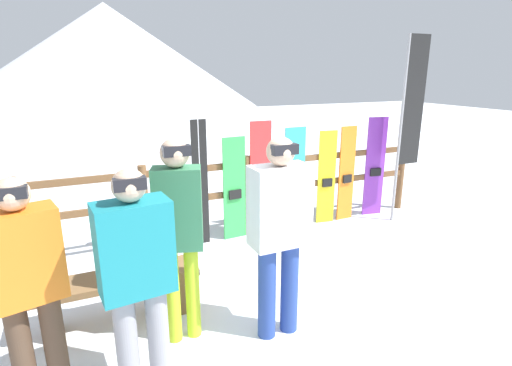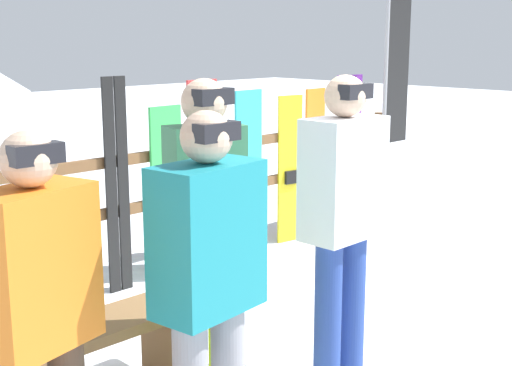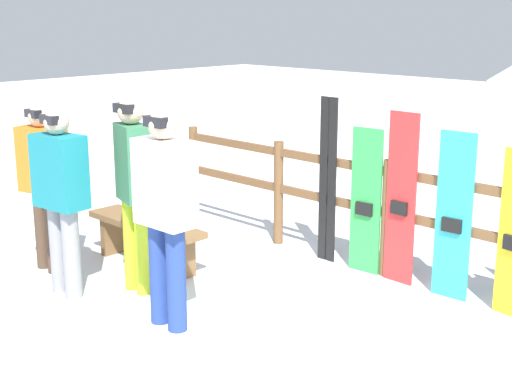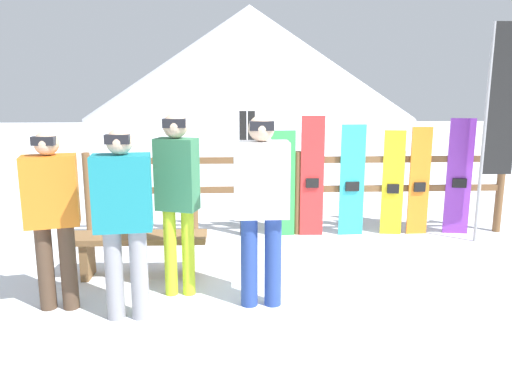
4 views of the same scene
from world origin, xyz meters
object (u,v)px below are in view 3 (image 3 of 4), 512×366
(snowboard_green, at_px, (366,202))
(snowboard_red, at_px, (401,199))
(person_plaid_green, at_px, (133,179))
(person_orange, at_px, (44,177))
(person_teal, at_px, (61,191))
(snowboard_cyan, at_px, (454,217))
(person_white, at_px, (165,205))
(ski_pair_black, at_px, (328,180))
(bench, at_px, (146,232))

(snowboard_green, height_order, snowboard_red, snowboard_red)
(person_plaid_green, bearing_deg, person_orange, -166.26)
(snowboard_red, bearing_deg, person_teal, -130.18)
(snowboard_red, relative_size, snowboard_cyan, 1.08)
(person_white, xyz_separation_m, person_teal, (-1.14, -0.21, -0.05))
(person_white, relative_size, ski_pair_black, 1.05)
(person_orange, xyz_separation_m, snowboard_cyan, (3.07, 2.04, -0.19))
(bench, xyz_separation_m, person_teal, (0.08, -0.92, 0.59))
(person_orange, distance_m, snowboard_green, 2.99)
(person_plaid_green, bearing_deg, snowboard_green, 57.57)
(ski_pair_black, xyz_separation_m, snowboard_cyan, (1.35, -0.00, -0.09))
(ski_pair_black, bearing_deg, snowboard_green, -0.44)
(person_orange, bearing_deg, bench, 51.40)
(person_plaid_green, relative_size, snowboard_green, 1.24)
(snowboard_green, distance_m, snowboard_cyan, 0.90)
(person_white, height_order, ski_pair_black, person_white)
(bench, relative_size, snowboard_cyan, 0.96)
(person_white, bearing_deg, person_teal, -169.74)
(person_white, height_order, snowboard_cyan, person_white)
(snowboard_red, distance_m, snowboard_cyan, 0.52)
(person_white, relative_size, snowboard_cyan, 1.18)
(person_plaid_green, relative_size, ski_pair_black, 1.06)
(person_teal, xyz_separation_m, snowboard_cyan, (2.42, 2.25, -0.21))
(bench, relative_size, snowboard_red, 0.90)
(person_orange, height_order, person_plaid_green, person_plaid_green)
(person_orange, bearing_deg, snowboard_cyan, 33.61)
(person_white, bearing_deg, ski_pair_black, 92.02)
(person_plaid_green, height_order, ski_pair_black, person_plaid_green)
(person_orange, xyz_separation_m, snowboard_green, (2.17, 2.04, -0.23))
(bench, distance_m, snowboard_green, 2.11)
(person_orange, height_order, snowboard_green, person_orange)
(ski_pair_black, bearing_deg, person_plaid_green, -110.79)
(snowboard_red, bearing_deg, person_orange, -141.34)
(person_teal, xyz_separation_m, snowboard_red, (1.90, 2.25, -0.15))
(person_teal, height_order, ski_pair_black, person_teal)
(ski_pair_black, height_order, snowboard_red, ski_pair_black)
(person_white, height_order, snowboard_red, person_white)
(ski_pair_black, distance_m, snowboard_green, 0.47)
(bench, bearing_deg, snowboard_cyan, 27.97)
(bench, bearing_deg, person_teal, -84.97)
(person_white, relative_size, person_plaid_green, 1.00)
(person_teal, bearing_deg, person_white, 10.26)
(person_teal, xyz_separation_m, snowboard_green, (1.52, 2.25, -0.25))
(ski_pair_black, height_order, snowboard_cyan, ski_pair_black)
(person_teal, distance_m, snowboard_red, 2.95)
(person_white, distance_m, snowboard_green, 2.10)
(person_teal, height_order, snowboard_cyan, person_teal)
(bench, xyz_separation_m, snowboard_green, (1.61, 1.33, 0.35))
(ski_pair_black, bearing_deg, person_white, -87.98)
(ski_pair_black, relative_size, snowboard_cyan, 1.12)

